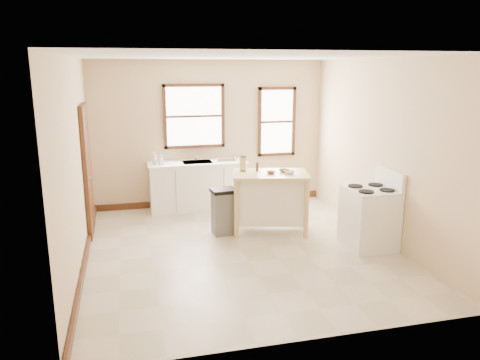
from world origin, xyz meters
name	(u,v)px	position (x,y,z in m)	size (l,w,h in m)	color
floor	(241,249)	(0.00, 0.00, 0.00)	(5.00, 5.00, 0.00)	beige
ceiling	(241,56)	(0.00, 0.00, 2.80)	(5.00, 5.00, 0.00)	white
wall_back	(210,134)	(0.00, 2.50, 1.40)	(4.50, 0.04, 2.80)	#D2BB8A
wall_left	(75,165)	(-2.25, 0.00, 1.40)	(0.04, 5.00, 2.80)	#D2BB8A
wall_right	(382,151)	(2.25, 0.00, 1.40)	(0.04, 5.00, 2.80)	#D2BB8A
window_main	(194,116)	(-0.30, 2.48, 1.75)	(1.17, 0.06, 1.22)	#3C1F10
window_side	(277,122)	(1.35, 2.48, 1.60)	(0.77, 0.06, 1.37)	#3C1F10
door_left	(87,170)	(-2.21, 1.30, 1.05)	(0.06, 0.90, 2.10)	#3C1F10
baseboard_back	(211,201)	(0.00, 2.47, 0.06)	(4.50, 0.04, 0.12)	#3C1F10
baseboard_left	(86,259)	(-2.22, 0.00, 0.06)	(0.04, 5.00, 0.12)	#3C1F10
sink_counter	(198,185)	(-0.30, 2.20, 0.46)	(1.86, 0.62, 0.92)	white
faucet	(196,154)	(-0.30, 2.38, 1.03)	(0.03, 0.03, 0.22)	silver
soap_bottle_a	(155,158)	(-1.09, 2.16, 1.03)	(0.09, 0.09, 0.23)	#B2B2B2
soap_bottle_b	(161,160)	(-0.98, 2.13, 1.01)	(0.08, 0.08, 0.18)	#B2B2B2
dish_rack	(225,159)	(0.23, 2.17, 0.97)	(0.36, 0.27, 0.09)	silver
kitchen_island	(270,202)	(0.67, 0.68, 0.49)	(1.21, 0.77, 0.99)	#F6E190
knife_block	(243,165)	(0.27, 0.94, 1.09)	(0.10, 0.10, 0.20)	#DCB273
pepper_grinder	(257,167)	(0.49, 0.85, 1.06)	(0.04, 0.04, 0.15)	#3F2411
bowl_a	(271,172)	(0.66, 0.63, 1.01)	(0.16, 0.16, 0.04)	brown
bowl_b	(284,171)	(0.91, 0.69, 1.01)	(0.18, 0.18, 0.04)	brown
bowl_c	(290,172)	(0.95, 0.55, 1.01)	(0.16, 0.16, 0.05)	white
trash_bin	(224,211)	(-0.11, 0.71, 0.38)	(0.39, 0.33, 0.76)	slate
gas_stove	(370,209)	(1.91, -0.35, 0.59)	(0.73, 0.74, 1.18)	white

